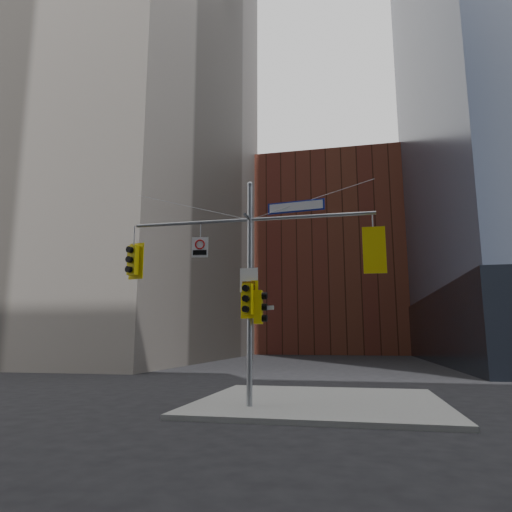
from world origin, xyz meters
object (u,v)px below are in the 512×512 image
at_px(traffic_light_east_arm, 374,251).
at_px(traffic_light_pole_front, 248,299).
at_px(traffic_light_west_arm, 133,260).
at_px(traffic_light_pole_side, 260,307).
at_px(street_sign_blade, 296,207).
at_px(regulatory_sign_arm, 200,247).
at_px(signal_assembly, 250,268).

height_order(traffic_light_east_arm, traffic_light_pole_front, traffic_light_east_arm).
height_order(traffic_light_west_arm, traffic_light_pole_front, traffic_light_west_arm).
height_order(traffic_light_east_arm, traffic_light_pole_side, traffic_light_east_arm).
distance_m(traffic_light_west_arm, traffic_light_pole_side, 4.71).
height_order(traffic_light_west_arm, street_sign_blade, street_sign_blade).
bearing_deg(traffic_light_pole_front, traffic_light_west_arm, -177.23).
xyz_separation_m(traffic_light_east_arm, traffic_light_pole_side, (-3.56, 0.01, -1.65)).
bearing_deg(regulatory_sign_arm, traffic_light_east_arm, -6.99).
relative_size(street_sign_blade, regulatory_sign_arm, 2.74).
height_order(traffic_light_pole_front, street_sign_blade, street_sign_blade).
bearing_deg(traffic_light_pole_side, traffic_light_pole_front, 129.42).
bearing_deg(traffic_light_pole_front, street_sign_blade, 16.83).
height_order(signal_assembly, traffic_light_west_arm, signal_assembly).
bearing_deg(traffic_light_pole_side, traffic_light_west_arm, 88.99).
xyz_separation_m(traffic_light_west_arm, traffic_light_pole_front, (4.09, -0.28, -1.42)).
height_order(signal_assembly, regulatory_sign_arm, signal_assembly).
xyz_separation_m(signal_assembly, regulatory_sign_arm, (-1.69, -0.02, 0.75)).
relative_size(signal_assembly, traffic_light_west_arm, 6.40).
distance_m(traffic_light_west_arm, regulatory_sign_arm, 2.43).
xyz_separation_m(street_sign_blade, regulatory_sign_arm, (-3.20, -0.02, -1.18)).
bearing_deg(traffic_light_east_arm, traffic_light_pole_front, 2.03).
distance_m(signal_assembly, traffic_light_west_arm, 4.11).
distance_m(traffic_light_east_arm, traffic_light_pole_side, 3.92).
bearing_deg(traffic_light_pole_side, traffic_light_east_arm, -91.07).
bearing_deg(traffic_light_pole_front, regulatory_sign_arm, 178.37).
distance_m(traffic_light_pole_front, regulatory_sign_arm, 2.47).
distance_m(traffic_light_pole_side, street_sign_blade, 3.42).
bearing_deg(traffic_light_east_arm, regulatory_sign_arm, -1.71).
bearing_deg(signal_assembly, traffic_light_east_arm, 0.00).
relative_size(traffic_light_pole_side, regulatory_sign_arm, 1.55).
height_order(traffic_light_east_arm, regulatory_sign_arm, traffic_light_east_arm).
height_order(traffic_light_pole_side, regulatory_sign_arm, regulatory_sign_arm).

